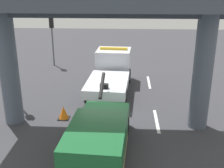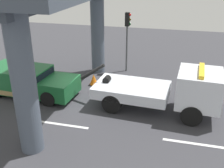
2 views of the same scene
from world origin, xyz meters
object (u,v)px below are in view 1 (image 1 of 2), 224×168
at_px(tow_truck_white, 111,71).
at_px(towed_van_green, 99,139).
at_px(traffic_light_far, 52,30).
at_px(traffic_cone_orange, 64,113).
at_px(traffic_light_near, 13,55).

relative_size(tow_truck_white, towed_van_green, 1.38).
xyz_separation_m(tow_truck_white, traffic_light_far, (5.28, 5.18, 1.77)).
relative_size(traffic_light_far, traffic_cone_orange, 5.85).
bearing_deg(tow_truck_white, traffic_light_near, 121.82).
height_order(tow_truck_white, traffic_cone_orange, tow_truck_white).
bearing_deg(towed_van_green, traffic_light_near, 47.03).
bearing_deg(traffic_light_far, traffic_light_near, -180.00).
bearing_deg(traffic_light_near, towed_van_green, -132.97).
relative_size(tow_truck_white, traffic_light_far, 1.80).
distance_m(tow_truck_white, traffic_cone_orange, 5.29).
relative_size(tow_truck_white, traffic_light_near, 1.78).
distance_m(towed_van_green, traffic_light_near, 7.36).
distance_m(traffic_light_far, traffic_cone_orange, 10.76).
xyz_separation_m(towed_van_green, traffic_light_far, (13.28, 5.13, 2.19)).
height_order(towed_van_green, traffic_light_far, traffic_light_far).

